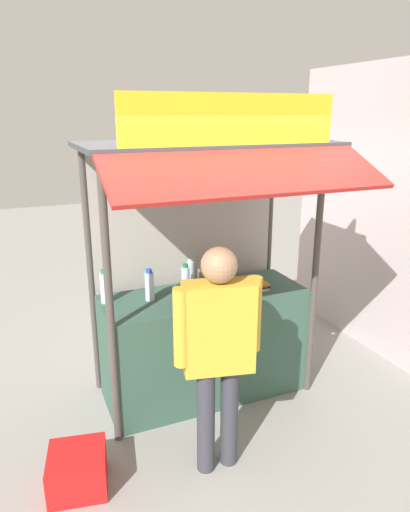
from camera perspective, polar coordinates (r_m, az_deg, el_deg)
ground_plane at (r=4.55m, az=0.00°, el=-16.26°), size 20.00×20.00×0.00m
stall_counter at (r=4.30m, az=0.00°, el=-10.79°), size 1.81×0.69×0.99m
stall_structure at (r=3.99m, az=-0.56°, el=4.01°), size 2.01×1.54×2.65m
water_bottle_back_right at (r=3.95m, az=-12.23°, el=-3.78°), size 0.08×0.08×0.29m
water_bottle_rear_center at (r=4.27m, az=-1.81°, el=-2.03°), size 0.07×0.07×0.25m
water_bottle_mid_right at (r=4.09m, az=-2.43°, el=-2.85°), size 0.07×0.07×0.26m
water_bottle_right at (r=3.94m, az=-6.86°, el=-3.64°), size 0.08×0.08×0.28m
magazine_stack_center at (r=3.86m, az=-1.46°, el=-5.60°), size 0.26×0.28×0.06m
magazine_stack_front_right at (r=4.25m, az=5.99°, el=-3.46°), size 0.25×0.27×0.06m
magazine_stack_left at (r=3.95m, az=3.77°, el=-5.02°), size 0.27×0.31×0.06m
banana_bunch_leftmost at (r=3.22m, az=-6.30°, el=7.70°), size 0.12×0.11×0.27m
banana_bunch_inner_right at (r=3.46m, az=3.77°, el=8.11°), size 0.09×0.09×0.27m
banana_bunch_rightmost at (r=3.59m, az=8.03°, el=9.01°), size 0.10×0.10×0.23m
vendor_person at (r=3.21m, az=1.66°, el=-10.55°), size 0.64×0.31×1.70m
plastic_crate at (r=3.65m, az=-15.45°, el=-24.12°), size 0.46×0.46×0.27m
neighbour_wall at (r=5.32m, az=20.16°, el=5.29°), size 0.20×2.40×3.01m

